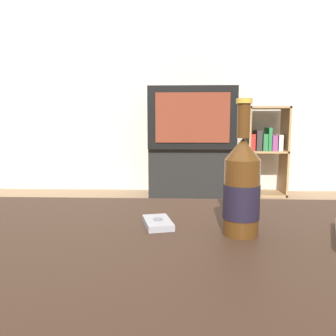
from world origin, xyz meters
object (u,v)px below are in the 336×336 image
(bookshelf, at_px, (265,148))
(beer_bottle, at_px, (242,188))
(tv_stand, at_px, (191,172))
(cell_phone, at_px, (158,223))
(television, at_px, (191,118))

(bookshelf, height_order, beer_bottle, bookshelf)
(tv_stand, height_order, cell_phone, cell_phone)
(television, xyz_separation_m, beer_bottle, (0.02, -2.64, -0.19))
(tv_stand, height_order, bookshelf, bookshelf)
(tv_stand, relative_size, television, 1.00)
(bookshelf, bearing_deg, tv_stand, -173.18)
(tv_stand, distance_m, television, 0.54)
(tv_stand, distance_m, cell_phone, 2.61)
(tv_stand, xyz_separation_m, bookshelf, (0.76, 0.09, 0.24))
(bookshelf, bearing_deg, television, -172.90)
(bookshelf, relative_size, beer_bottle, 3.22)
(tv_stand, relative_size, cell_phone, 7.48)
(television, bearing_deg, bookshelf, 7.10)
(television, distance_m, bookshelf, 0.82)
(beer_bottle, relative_size, cell_phone, 2.54)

